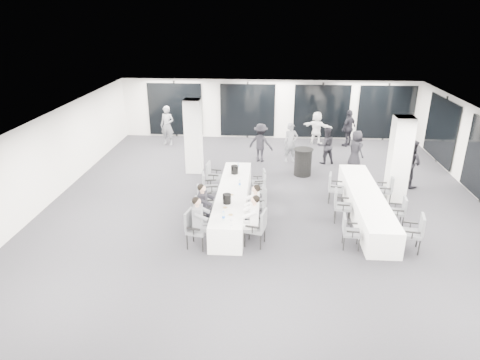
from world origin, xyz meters
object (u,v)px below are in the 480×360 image
object	(u,v)px
standing_guest_a	(291,140)
standing_guest_d	(349,126)
chair_main_right_fourth	(260,188)
chair_main_left_fourth	(208,186)
chair_main_left_second	(199,213)
chair_main_right_far	(261,181)
standing_guest_c	(261,140)
chair_side_right_mid	(399,210)
standing_guest_f	(317,126)
standing_guest_e	(356,147)
standing_guest_h	(410,160)
chair_side_left_far	(334,186)
chair_side_right_near	(415,231)
chair_main_left_near	(194,227)
chair_side_right_far	(386,188)
banquet_table_main	(233,201)
banquet_table_side	(366,205)
standing_guest_b	(326,143)
chair_side_left_near	(349,230)
cocktail_table	(303,162)
chair_side_left_mid	(340,204)
standing_guest_g	(167,123)
chair_main_right_mid	(260,200)
chair_main_right_second	(259,216)
chair_main_right_near	(258,226)
ice_bucket_far	(235,170)
chair_main_left_mid	(204,200)
chair_main_left_far	(213,175)

from	to	relation	value
standing_guest_a	standing_guest_d	world-z (taller)	standing_guest_d
chair_main_right_fourth	chair_main_left_fourth	bearing A→B (deg)	95.38
chair_main_left_second	standing_guest_d	world-z (taller)	standing_guest_d
chair_main_right_far	standing_guest_c	world-z (taller)	standing_guest_c
chair_side_right_mid	chair_main_right_fourth	bearing A→B (deg)	79.97
standing_guest_d	standing_guest_f	xyz separation A→B (m)	(-1.40, 0.30, -0.09)
standing_guest_e	standing_guest_h	distance (m)	2.36
chair_main_left_second	chair_main_right_far	distance (m)	3.16
chair_main_right_far	chair_side_left_far	size ratio (longest dim) A/B	0.90
chair_main_right_far	chair_side_right_near	world-z (taller)	chair_side_right_near
chair_main_left_near	chair_side_right_far	world-z (taller)	chair_main_left_near
chair_side_right_near	chair_main_right_fourth	bearing A→B (deg)	68.70
banquet_table_main	chair_side_right_mid	bearing A→B (deg)	-6.29
banquet_table_side	standing_guest_b	size ratio (longest dim) A/B	2.93
chair_main_right_fourth	chair_side_right_mid	distance (m)	4.21
chair_side_left_near	standing_guest_d	bearing A→B (deg)	175.57
cocktail_table	standing_guest_b	bearing A→B (deg)	54.33
chair_main_right_fourth	chair_side_left_mid	bearing A→B (deg)	-109.02
banquet_table_main	standing_guest_a	world-z (taller)	standing_guest_a
chair_side_right_near	standing_guest_g	world-z (taller)	standing_guest_g
chair_side_left_near	chair_side_left_mid	xyz separation A→B (m)	(-0.01, 1.51, 0.04)
chair_main_right_mid	standing_guest_h	bearing A→B (deg)	-72.76
chair_main_left_second	chair_main_right_second	distance (m)	1.66
chair_side_left_near	chair_main_right_near	bearing A→B (deg)	-83.93
chair_side_right_mid	standing_guest_d	xyz separation A→B (m)	(-0.19, 7.73, 0.44)
chair_side_left_near	standing_guest_c	distance (m)	7.15
standing_guest_c	ice_bucket_far	distance (m)	3.54
chair_main_right_second	standing_guest_b	bearing A→B (deg)	-24.97
standing_guest_h	standing_guest_g	bearing A→B (deg)	33.93
chair_main_left_fourth	standing_guest_a	bearing A→B (deg)	134.49
chair_main_left_near	chair_side_left_mid	distance (m)	4.39
banquet_table_main	chair_side_right_mid	distance (m)	4.89
chair_main_left_mid	chair_side_right_mid	bearing A→B (deg)	73.58
chair_main_left_near	standing_guest_c	bearing A→B (deg)	179.22
ice_bucket_far	chair_main_right_second	bearing A→B (deg)	-71.33
standing_guest_e	standing_guest_h	size ratio (longest dim) A/B	0.88
cocktail_table	standing_guest_f	xyz separation A→B (m)	(0.90, 4.13, 0.34)
chair_side_left_far	standing_guest_f	bearing A→B (deg)	-169.28
chair_main_right_far	chair_side_right_far	size ratio (longest dim) A/B	0.91
chair_side_left_far	chair_main_right_fourth	bearing A→B (deg)	-70.61
chair_side_right_far	standing_guest_h	world-z (taller)	standing_guest_h
cocktail_table	chair_side_left_far	world-z (taller)	cocktail_table
cocktail_table	chair_main_left_far	world-z (taller)	cocktail_table
chair_side_right_near	chair_side_right_far	size ratio (longest dim) A/B	1.08
cocktail_table	standing_guest_h	bearing A→B (deg)	-12.10
chair_side_right_far	standing_guest_g	world-z (taller)	standing_guest_g
standing_guest_e	standing_guest_h	xyz separation A→B (m)	(1.54, -1.79, 0.12)
chair_main_left_mid	chair_side_right_far	size ratio (longest dim) A/B	1.06
chair_main_left_near	chair_side_right_far	size ratio (longest dim) A/B	1.08
banquet_table_main	standing_guest_h	size ratio (longest dim) A/B	2.59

